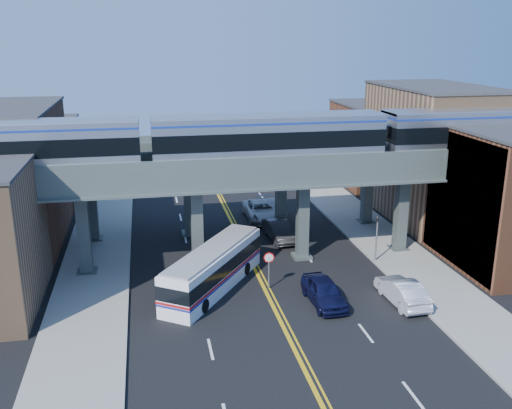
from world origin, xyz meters
TOP-DOWN VIEW (x-y plane):
  - ground at (0.00, 0.00)m, footprint 120.00×120.00m
  - sidewalk_west at (-11.50, 10.00)m, footprint 5.00×70.00m
  - sidewalk_east at (11.50, 10.00)m, footprint 5.00×70.00m
  - building_west_b at (-18.50, 16.00)m, footprint 8.00×14.00m
  - building_west_c at (-18.50, 29.00)m, footprint 8.00×10.00m
  - building_east_a at (18.50, 4.00)m, footprint 8.00×10.00m
  - building_east_b at (18.50, 16.00)m, footprint 8.00×14.00m
  - building_east_c at (18.50, 29.00)m, footprint 8.00×10.00m
  - mural_panel at (14.55, 4.00)m, footprint 0.10×9.50m
  - elevated_viaduct_near at (0.00, 8.00)m, footprint 52.00×3.60m
  - elevated_viaduct_far at (0.00, 15.00)m, footprint 52.00×3.60m
  - transit_train at (1.32, 8.00)m, footprint 51.25×3.22m
  - stop_sign at (0.30, 3.00)m, footprint 0.76×0.09m
  - traffic_signal at (9.20, 6.00)m, footprint 0.15×0.18m
  - transit_bus at (-3.35, 3.79)m, footprint 7.95×10.13m
  - car_lane_a at (3.28, 0.16)m, footprint 2.13×4.88m
  - car_lane_b at (3.19, 12.24)m, footprint 2.01×4.93m
  - car_lane_c at (2.84, 17.94)m, footprint 2.81×6.02m
  - car_lane_d at (4.05, 18.86)m, footprint 2.35×5.13m
  - car_parked_curb at (8.21, -0.72)m, footprint 1.90×4.92m

SIDE VIEW (x-z plane):
  - ground at x=0.00m, z-range 0.00..0.00m
  - sidewalk_west at x=-11.50m, z-range 0.00..0.16m
  - sidewalk_east at x=11.50m, z-range 0.00..0.16m
  - car_lane_d at x=4.05m, z-range 0.00..1.45m
  - car_lane_b at x=3.19m, z-range 0.00..1.59m
  - car_parked_curb at x=8.21m, z-range 0.00..1.60m
  - car_lane_a at x=3.28m, z-range 0.00..1.64m
  - car_lane_c at x=2.84m, z-range 0.00..1.67m
  - transit_bus at x=-3.35m, z-range 0.04..2.78m
  - stop_sign at x=0.30m, z-range 0.44..3.07m
  - traffic_signal at x=9.20m, z-range 0.25..4.35m
  - building_west_c at x=-18.50m, z-range 0.00..8.00m
  - building_east_c at x=18.50m, z-range 0.00..9.00m
  - mural_panel at x=14.55m, z-range 0.00..9.50m
  - building_east_a at x=18.50m, z-range 0.00..10.00m
  - building_west_b at x=-18.50m, z-range 0.00..11.00m
  - building_east_b at x=18.50m, z-range 0.00..12.00m
  - elevated_viaduct_near at x=0.00m, z-range 2.77..10.17m
  - elevated_viaduct_far at x=0.00m, z-range 2.77..10.17m
  - transit_train at x=1.32m, z-range 7.55..11.31m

